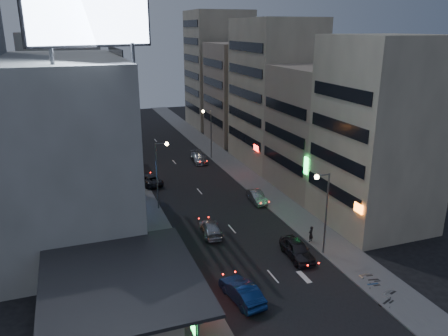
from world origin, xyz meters
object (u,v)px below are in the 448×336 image
parked_car_right_near (297,249)px  parked_car_left (150,179)px  road_car_blue (242,292)px  scooter_silver_b (370,268)px  scooter_black_a (390,293)px  scooter_blue (378,277)px  parked_car_right_far (199,158)px  road_car_silver (211,228)px  scooter_silver_a (392,283)px  parked_car_right_mid (257,197)px  person (311,234)px  scooter_black_b (379,274)px

parked_car_right_near → parked_car_left: 26.40m
road_car_blue → scooter_silver_b: size_ratio=2.91×
scooter_black_a → scooter_blue: bearing=-37.4°
parked_car_right_far → road_car_blue: road_car_blue is taller
parked_car_right_far → road_car_silver: 25.88m
parked_car_right_near → parked_car_right_far: (0.16, 32.46, -0.10)m
scooter_silver_a → scooter_silver_b: size_ratio=1.08×
road_car_blue → parked_car_right_near: bearing=-156.4°
parked_car_left → scooter_black_a: parked_car_left is taller
parked_car_right_mid → scooter_black_a: bearing=-82.3°
person → scooter_black_b: size_ratio=1.03×
person → scooter_blue: person is taller
parked_car_left → road_car_blue: bearing=86.0°
road_car_blue → road_car_silver: road_car_blue is taller
parked_car_left → scooter_black_a: 35.58m
scooter_silver_a → parked_car_right_far: bearing=-9.4°
scooter_blue → road_car_silver: bearing=45.3°
person → scooter_silver_b: (1.85, -6.94, -0.31)m
parked_car_left → person: person is taller
parked_car_left → scooter_silver_b: (13.75, -29.55, -0.08)m
scooter_black_a → scooter_silver_a: scooter_silver_a is taller
scooter_silver_b → scooter_silver_a: bearing=-175.0°
road_car_silver → road_car_blue: bearing=90.6°
road_car_blue → scooter_black_b: road_car_blue is taller
road_car_silver → scooter_black_a: road_car_silver is taller
person → parked_car_right_mid: bearing=-112.7°
parked_car_right_near → parked_car_left: bearing=114.1°
scooter_silver_b → road_car_silver: bearing=45.3°
scooter_silver_a → person: bearing=-4.6°
scooter_silver_b → road_car_blue: bearing=92.8°
parked_car_right_near → parked_car_right_mid: parked_car_right_near is taller
parked_car_right_mid → scooter_silver_a: parked_car_right_mid is taller
scooter_black_a → scooter_blue: size_ratio=0.99×
scooter_blue → scooter_silver_b: size_ratio=0.98×
scooter_black_b → scooter_silver_b: size_ratio=0.95×
parked_car_left → road_car_blue: road_car_blue is taller
scooter_black_a → scooter_silver_a: size_ratio=0.89×
scooter_silver_a → scooter_black_b: (0.07, 1.65, -0.07)m
parked_car_right_near → road_car_silver: parked_car_right_near is taller
person → scooter_silver_a: (1.89, -9.59, -0.27)m
scooter_black_a → scooter_silver_a: 1.46m
parked_car_right_mid → scooter_blue: size_ratio=2.50×
scooter_black_b → parked_car_right_far: bearing=18.9°
parked_car_right_near → scooter_black_b: (4.70, -5.80, -0.21)m
road_car_silver → scooter_black_a: 18.55m
scooter_black_b → scooter_blue: bearing=148.7°
parked_car_right_near → scooter_black_a: bearing=-63.3°
parked_car_right_mid → scooter_silver_a: (2.60, -21.29, -0.00)m
road_car_blue → scooter_black_b: 12.21m
scooter_black_b → parked_car_right_near: bearing=51.1°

